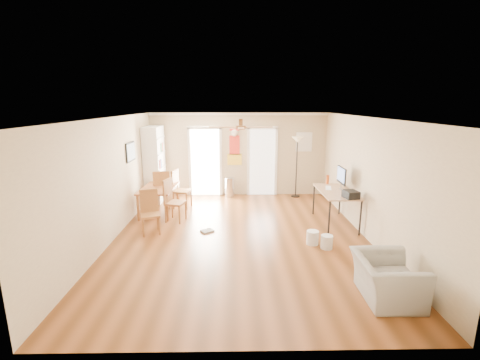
{
  "coord_description": "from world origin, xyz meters",
  "views": [
    {
      "loc": [
        -0.13,
        -6.91,
        2.89
      ],
      "look_at": [
        0.0,
        0.6,
        1.15
      ],
      "focal_mm": 24.95,
      "sensor_mm": 36.0,
      "label": 1
    }
  ],
  "objects_px": {
    "wastebasket_a": "(327,242)",
    "armchair": "(387,279)",
    "bookshelf": "(155,164)",
    "wastebasket_b": "(313,238)",
    "dining_chair_right_a": "(182,189)",
    "dining_chair_near": "(150,213)",
    "dining_chair_far": "(161,189)",
    "printer": "(351,194)",
    "trash_can": "(230,187)",
    "dining_table": "(159,200)",
    "computer_desk": "(335,208)",
    "torchiere_lamp": "(297,167)",
    "dining_chair_right_b": "(175,201)"
  },
  "relations": [
    {
      "from": "dining_chair_right_a",
      "to": "wastebasket_a",
      "type": "bearing_deg",
      "value": -117.14
    },
    {
      "from": "torchiere_lamp",
      "to": "armchair",
      "type": "relative_size",
      "value": 1.9
    },
    {
      "from": "bookshelf",
      "to": "computer_desk",
      "type": "height_order",
      "value": "bookshelf"
    },
    {
      "from": "bookshelf",
      "to": "wastebasket_b",
      "type": "distance_m",
      "value": 5.29
    },
    {
      "from": "dining_chair_far",
      "to": "torchiere_lamp",
      "type": "distance_m",
      "value": 4.15
    },
    {
      "from": "trash_can",
      "to": "torchiere_lamp",
      "type": "distance_m",
      "value": 2.18
    },
    {
      "from": "dining_chair_near",
      "to": "printer",
      "type": "bearing_deg",
      "value": -19.12
    },
    {
      "from": "wastebasket_a",
      "to": "armchair",
      "type": "height_order",
      "value": "armchair"
    },
    {
      "from": "dining_chair_near",
      "to": "dining_chair_far",
      "type": "distance_m",
      "value": 1.9
    },
    {
      "from": "bookshelf",
      "to": "computer_desk",
      "type": "relative_size",
      "value": 1.44
    },
    {
      "from": "dining_chair_right_b",
      "to": "wastebasket_a",
      "type": "bearing_deg",
      "value": -100.94
    },
    {
      "from": "bookshelf",
      "to": "trash_can",
      "type": "height_order",
      "value": "bookshelf"
    },
    {
      "from": "dining_chair_right_b",
      "to": "trash_can",
      "type": "bearing_deg",
      "value": -15.36
    },
    {
      "from": "bookshelf",
      "to": "computer_desk",
      "type": "bearing_deg",
      "value": -20.46
    },
    {
      "from": "dining_chair_right_a",
      "to": "dining_chair_near",
      "type": "xyz_separation_m",
      "value": [
        -0.42,
        -1.94,
        -0.04
      ]
    },
    {
      "from": "trash_can",
      "to": "dining_chair_right_a",
      "type": "bearing_deg",
      "value": -141.35
    },
    {
      "from": "computer_desk",
      "to": "armchair",
      "type": "xyz_separation_m",
      "value": [
        -0.16,
        -3.2,
        -0.09
      ]
    },
    {
      "from": "dining_chair_near",
      "to": "armchair",
      "type": "bearing_deg",
      "value": -50.68
    },
    {
      "from": "dining_chair_right_b",
      "to": "wastebasket_a",
      "type": "height_order",
      "value": "dining_chair_right_b"
    },
    {
      "from": "dining_table",
      "to": "armchair",
      "type": "xyz_separation_m",
      "value": [
        4.3,
        -4.12,
        -0.03
      ]
    },
    {
      "from": "dining_table",
      "to": "dining_chair_near",
      "type": "bearing_deg",
      "value": -85.08
    },
    {
      "from": "computer_desk",
      "to": "dining_chair_near",
      "type": "bearing_deg",
      "value": -172.88
    },
    {
      "from": "computer_desk",
      "to": "wastebasket_a",
      "type": "relative_size",
      "value": 5.58
    },
    {
      "from": "trash_can",
      "to": "wastebasket_b",
      "type": "xyz_separation_m",
      "value": [
        1.79,
        -3.65,
        -0.16
      ]
    },
    {
      "from": "dining_chair_near",
      "to": "printer",
      "type": "relative_size",
      "value": 3.01
    },
    {
      "from": "bookshelf",
      "to": "wastebasket_a",
      "type": "relative_size",
      "value": 8.01
    },
    {
      "from": "dining_chair_right_a",
      "to": "dining_chair_right_b",
      "type": "distance_m",
      "value": 1.12
    },
    {
      "from": "dining_chair_near",
      "to": "trash_can",
      "type": "distance_m",
      "value": 3.46
    },
    {
      "from": "wastebasket_b",
      "to": "dining_chair_near",
      "type": "bearing_deg",
      "value": 169.48
    },
    {
      "from": "printer",
      "to": "dining_table",
      "type": "bearing_deg",
      "value": 150.52
    },
    {
      "from": "armchair",
      "to": "bookshelf",
      "type": "bearing_deg",
      "value": 42.35
    },
    {
      "from": "dining_chair_right_a",
      "to": "dining_chair_near",
      "type": "relative_size",
      "value": 1.09
    },
    {
      "from": "dining_chair_right_a",
      "to": "torchiere_lamp",
      "type": "bearing_deg",
      "value": -59.94
    },
    {
      "from": "trash_can",
      "to": "computer_desk",
      "type": "relative_size",
      "value": 0.4
    },
    {
      "from": "trash_can",
      "to": "armchair",
      "type": "relative_size",
      "value": 0.62
    },
    {
      "from": "torchiere_lamp",
      "to": "armchair",
      "type": "height_order",
      "value": "torchiere_lamp"
    },
    {
      "from": "dining_table",
      "to": "trash_can",
      "type": "relative_size",
      "value": 2.28
    },
    {
      "from": "dining_chair_right_a",
      "to": "dining_chair_right_b",
      "type": "height_order",
      "value": "dining_chair_right_a"
    },
    {
      "from": "dining_chair_right_b",
      "to": "printer",
      "type": "distance_m",
      "value": 4.16
    },
    {
      "from": "torchiere_lamp",
      "to": "computer_desk",
      "type": "xyz_separation_m",
      "value": [
        0.51,
        -2.45,
        -0.53
      ]
    },
    {
      "from": "dining_chair_right_b",
      "to": "dining_chair_far",
      "type": "distance_m",
      "value": 1.21
    },
    {
      "from": "bookshelf",
      "to": "printer",
      "type": "bearing_deg",
      "value": -25.58
    },
    {
      "from": "dining_table",
      "to": "wastebasket_b",
      "type": "relative_size",
      "value": 4.84
    },
    {
      "from": "dining_table",
      "to": "dining_chair_far",
      "type": "relative_size",
      "value": 1.3
    },
    {
      "from": "bookshelf",
      "to": "dining_chair_near",
      "type": "xyz_separation_m",
      "value": [
        0.48,
        -2.66,
        -0.62
      ]
    },
    {
      "from": "dining_table",
      "to": "dining_chair_near",
      "type": "xyz_separation_m",
      "value": [
        0.13,
        -1.46,
        0.14
      ]
    },
    {
      "from": "torchiere_lamp",
      "to": "dining_chair_right_b",
      "type": "bearing_deg",
      "value": -147.46
    },
    {
      "from": "wastebasket_a",
      "to": "wastebasket_b",
      "type": "height_order",
      "value": "wastebasket_b"
    },
    {
      "from": "dining_chair_near",
      "to": "dining_chair_right_b",
      "type": "bearing_deg",
      "value": 44.42
    },
    {
      "from": "dining_table",
      "to": "dining_chair_right_a",
      "type": "xyz_separation_m",
      "value": [
        0.55,
        0.48,
        0.18
      ]
    }
  ]
}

